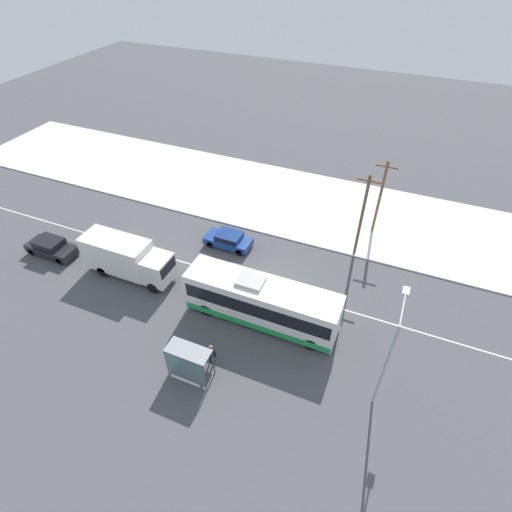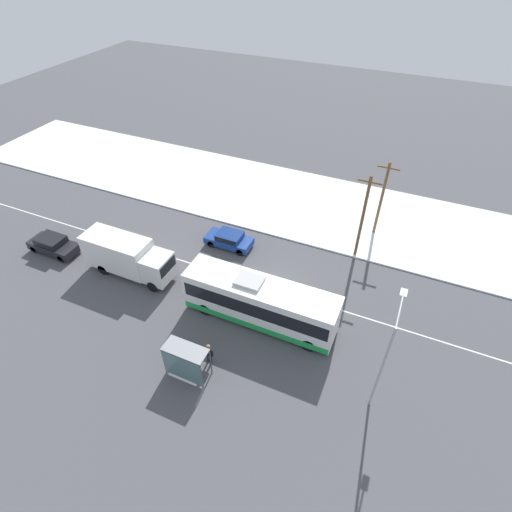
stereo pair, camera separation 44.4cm
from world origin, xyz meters
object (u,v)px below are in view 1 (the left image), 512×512
Objects in this scene: city_bus at (262,302)px; sedan_car at (229,239)px; streetlamp at (391,347)px; utility_pole_snowlot at (380,197)px; bus_shelter at (187,361)px; utility_pole_roadside at (362,216)px; box_truck at (126,257)px; parked_car_near_truck at (51,246)px; pedestrian_at_stop at (211,353)px.

sedan_car is (-5.70, 6.50, -0.99)m from city_bus.
utility_pole_snowlot is at bearing 100.92° from streetlamp.
utility_pole_roadside is at bearing 66.36° from bus_shelter.
bus_shelter is (3.38, -12.59, 0.94)m from sedan_car.
city_bus is 2.66× the size of sedan_car.
box_truck reaches higher than parked_car_near_truck.
pedestrian_at_stop reaches higher than parked_car_near_truck.
city_bus is at bearing 0.67° from parked_car_near_truck.
bus_shelter is at bearing -19.45° from parked_car_near_truck.
bus_shelter is (9.10, -6.37, -0.09)m from box_truck.
streetlamp is (19.89, -2.96, 2.74)m from box_truck.
streetlamp is 0.92× the size of utility_pole_roadside.
city_bus is 18.96m from parked_car_near_truck.
utility_pole_snowlot is at bearing -148.21° from sedan_car.
city_bus is at bearing 69.17° from bus_shelter.
utility_pole_roadside is (6.06, 14.23, 2.89)m from pedestrian_at_stop.
utility_pole_snowlot is (5.37, 13.36, 1.96)m from city_bus.
parked_car_near_truck is at bearing -157.29° from utility_pole_roadside.
parked_car_near_truck is 0.62× the size of streetlamp.
pedestrian_at_stop is 0.23× the size of utility_pole_roadside.
pedestrian_at_stop is 10.72m from streetlamp.
sedan_car is at bearing -163.12° from utility_pole_roadside.
utility_pole_snowlot is at bearing 37.94° from box_truck.
bus_shelter is (-0.81, -1.47, 0.60)m from pedestrian_at_stop.
sedan_car is at bearing -148.21° from utility_pole_snowlot.
utility_pole_snowlot reaches higher than sedan_car.
utility_pole_snowlot reaches higher than parked_car_near_truck.
parked_car_near_truck is at bearing -179.33° from city_bus.
sedan_car is 11.89m from pedestrian_at_stop.
sedan_car is 13.36m from utility_pole_snowlot.
city_bus is at bearing 71.98° from pedestrian_at_stop.
utility_pole_roadside reaches higher than box_truck.
utility_pole_roadside is (-3.91, 12.29, -0.53)m from streetlamp.
sedan_car is 0.57× the size of utility_pole_snowlot.
streetlamp is (10.79, 3.41, 2.83)m from bus_shelter.
pedestrian_at_stop is 15.73m from utility_pole_roadside.
utility_pole_snowlot is at bearing 68.43° from bus_shelter.
streetlamp is at bearing -79.08° from utility_pole_snowlot.
utility_pole_snowlot is (24.31, 13.59, 2.90)m from parked_car_near_truck.
bus_shelter is 21.02m from utility_pole_snowlot.
box_truck is 11.08m from pedestrian_at_stop.
streetlamp is at bearing -8.47° from box_truck.
streetlamp is at bearing -17.58° from city_bus.
box_truck is (-11.42, 0.28, 0.03)m from city_bus.
streetlamp is at bearing 17.53° from bus_shelter.
pedestrian_at_stop reaches higher than sedan_car.
bus_shelter reaches higher than sedan_car.
parked_car_near_truck is 0.57× the size of utility_pole_roadside.
pedestrian_at_stop is at bearing -26.29° from box_truck.
utility_pole_snowlot is at bearing 68.09° from city_bus.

